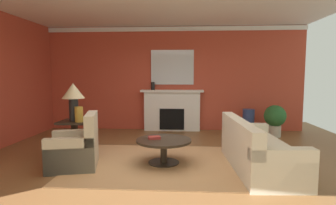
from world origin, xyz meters
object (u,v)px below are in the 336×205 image
(fireplace, at_px, (172,111))
(table_lamp, at_px, (73,95))
(coffee_table, at_px, (164,145))
(vase_mantel_left, at_px, (153,86))
(vase_on_side_table, at_px, (79,114))
(sofa, at_px, (257,152))
(potted_plant, at_px, (275,118))
(armchair_near_window, at_px, (76,150))
(vase_tall_corner, at_px, (248,121))
(mantel_mirror, at_px, (172,67))
(side_table, at_px, (75,136))

(fireplace, relative_size, table_lamp, 2.40)
(fireplace, distance_m, table_lamp, 3.25)
(coffee_table, bearing_deg, fireplace, 90.04)
(coffee_table, height_order, vase_mantel_left, vase_mantel_left)
(vase_on_side_table, bearing_deg, fireplace, 58.49)
(sofa, bearing_deg, potted_plant, 66.70)
(armchair_near_window, xyz_separation_m, potted_plant, (4.23, 2.68, 0.19))
(coffee_table, bearing_deg, vase_on_side_table, 170.06)
(armchair_near_window, height_order, vase_tall_corner, armchair_near_window)
(mantel_mirror, xyz_separation_m, sofa, (1.62, -3.33, -1.53))
(vase_mantel_left, distance_m, potted_plant, 3.42)
(sofa, height_order, potted_plant, sofa)
(fireplace, height_order, vase_mantel_left, vase_mantel_left)
(vase_on_side_table, bearing_deg, sofa, -8.24)
(fireplace, xyz_separation_m, vase_on_side_table, (-1.67, -2.73, 0.29))
(sofa, height_order, table_lamp, table_lamp)
(coffee_table, height_order, table_lamp, table_lamp)
(fireplace, relative_size, vase_mantel_left, 7.91)
(side_table, relative_size, vase_on_side_table, 2.35)
(side_table, height_order, table_lamp, table_lamp)
(sofa, bearing_deg, fireplace, 116.72)
(mantel_mirror, height_order, sofa, mantel_mirror)
(vase_on_side_table, height_order, potted_plant, vase_on_side_table)
(vase_mantel_left, height_order, vase_on_side_table, vase_mantel_left)
(sofa, relative_size, vase_mantel_left, 9.44)
(sofa, height_order, armchair_near_window, armchair_near_window)
(coffee_table, distance_m, side_table, 1.87)
(coffee_table, bearing_deg, side_table, 167.24)
(mantel_mirror, height_order, armchair_near_window, mantel_mirror)
(coffee_table, xyz_separation_m, side_table, (-1.83, 0.41, 0.06))
(armchair_near_window, distance_m, potted_plant, 5.02)
(sofa, distance_m, table_lamp, 3.61)
(side_table, bearing_deg, armchair_near_window, -66.72)
(fireplace, distance_m, vase_mantel_left, 0.92)
(side_table, bearing_deg, sofa, -9.84)
(side_table, distance_m, vase_mantel_left, 3.00)
(armchair_near_window, bearing_deg, table_lamp, 113.28)
(mantel_mirror, bearing_deg, table_lamp, -123.73)
(mantel_mirror, height_order, side_table, mantel_mirror)
(mantel_mirror, bearing_deg, coffee_table, -89.97)
(armchair_near_window, height_order, vase_on_side_table, vase_on_side_table)
(vase_mantel_left, bearing_deg, mantel_mirror, 17.18)
(table_lamp, height_order, vase_on_side_table, table_lamp)
(table_lamp, distance_m, potted_plant, 5.00)
(fireplace, distance_m, side_table, 3.19)
(fireplace, bearing_deg, vase_tall_corner, -8.05)
(mantel_mirror, xyz_separation_m, vase_mantel_left, (-0.55, -0.17, -0.53))
(armchair_near_window, xyz_separation_m, vase_tall_corner, (3.63, 3.03, 0.03))
(coffee_table, relative_size, side_table, 1.43)
(vase_mantel_left, bearing_deg, sofa, -55.57)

